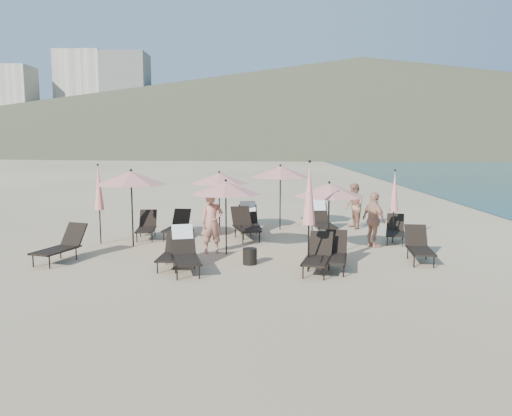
{
  "coord_description": "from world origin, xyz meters",
  "views": [
    {
      "loc": [
        -0.41,
        -12.83,
        3.25
      ],
      "look_at": [
        -0.63,
        3.5,
        1.1
      ],
      "focal_mm": 35.0,
      "sensor_mm": 36.0,
      "label": 1
    }
  ],
  "objects_px": {
    "side_table_1": "(250,256)",
    "beachgoer_c": "(374,220)",
    "lounger_1": "(172,252)",
    "umbrella_open_4": "(280,172)",
    "lounger_3": "(318,255)",
    "umbrella_open_3": "(219,178)",
    "umbrella_closed_0": "(309,194)",
    "umbrella_open_0": "(131,178)",
    "lounger_0": "(62,245)",
    "umbrella_open_1": "(226,188)",
    "lounger_6": "(147,226)",
    "beachgoer_a": "(212,223)",
    "umbrella_closed_2": "(99,188)",
    "side_table_0": "(181,253)",
    "lounger_4": "(335,253)",
    "lounger_7": "(177,225)",
    "lounger_8": "(249,220)",
    "beachgoer_b": "(354,206)",
    "lounger_9": "(245,225)",
    "lounger_2": "(185,250)",
    "umbrella_open_2": "(329,190)",
    "umbrella_closed_1": "(394,192)",
    "lounger_10": "(321,219)",
    "lounger_5": "(419,246)",
    "lounger_11": "(395,230)"
  },
  "relations": [
    {
      "from": "umbrella_open_0",
      "to": "side_table_1",
      "type": "bearing_deg",
      "value": -31.79
    },
    {
      "from": "lounger_1",
      "to": "lounger_4",
      "type": "distance_m",
      "value": 4.23
    },
    {
      "from": "umbrella_open_0",
      "to": "lounger_0",
      "type": "bearing_deg",
      "value": -125.19
    },
    {
      "from": "lounger_8",
      "to": "lounger_9",
      "type": "xyz_separation_m",
      "value": [
        -0.12,
        -0.66,
        -0.06
      ]
    },
    {
      "from": "beachgoer_b",
      "to": "side_table_0",
      "type": "bearing_deg",
      "value": -60.36
    },
    {
      "from": "lounger_2",
      "to": "lounger_9",
      "type": "xyz_separation_m",
      "value": [
        1.39,
        4.33,
        -0.04
      ]
    },
    {
      "from": "lounger_3",
      "to": "umbrella_closed_2",
      "type": "xyz_separation_m",
      "value": [
        -6.64,
        3.46,
        1.36
      ]
    },
    {
      "from": "umbrella_open_0",
      "to": "umbrella_closed_2",
      "type": "bearing_deg",
      "value": 161.85
    },
    {
      "from": "lounger_3",
      "to": "side_table_1",
      "type": "bearing_deg",
      "value": 170.73
    },
    {
      "from": "side_table_1",
      "to": "beachgoer_c",
      "type": "bearing_deg",
      "value": 30.79
    },
    {
      "from": "lounger_7",
      "to": "lounger_8",
      "type": "bearing_deg",
      "value": 19.89
    },
    {
      "from": "lounger_2",
      "to": "umbrella_open_1",
      "type": "distance_m",
      "value": 2.53
    },
    {
      "from": "lounger_7",
      "to": "umbrella_open_4",
      "type": "height_order",
      "value": "umbrella_open_4"
    },
    {
      "from": "umbrella_open_1",
      "to": "beachgoer_c",
      "type": "xyz_separation_m",
      "value": [
        4.52,
        1.07,
        -1.08
      ]
    },
    {
      "from": "lounger_6",
      "to": "umbrella_open_4",
      "type": "xyz_separation_m",
      "value": [
        4.62,
        1.8,
        1.75
      ]
    },
    {
      "from": "umbrella_closed_0",
      "to": "lounger_2",
      "type": "bearing_deg",
      "value": 178.69
    },
    {
      "from": "umbrella_open_0",
      "to": "beachgoer_b",
      "type": "relative_size",
      "value": 1.42
    },
    {
      "from": "lounger_3",
      "to": "lounger_6",
      "type": "relative_size",
      "value": 1.05
    },
    {
      "from": "umbrella_open_3",
      "to": "umbrella_closed_0",
      "type": "xyz_separation_m",
      "value": [
        2.71,
        -5.29,
        -0.02
      ]
    },
    {
      "from": "lounger_4",
      "to": "lounger_0",
      "type": "bearing_deg",
      "value": -175.2
    },
    {
      "from": "umbrella_open_0",
      "to": "beachgoer_c",
      "type": "height_order",
      "value": "umbrella_open_0"
    },
    {
      "from": "umbrella_open_1",
      "to": "umbrella_closed_1",
      "type": "xyz_separation_m",
      "value": [
        5.34,
        1.86,
        -0.28
      ]
    },
    {
      "from": "umbrella_open_1",
      "to": "umbrella_open_2",
      "type": "relative_size",
      "value": 1.01
    },
    {
      "from": "umbrella_open_3",
      "to": "lounger_9",
      "type": "bearing_deg",
      "value": -43.21
    },
    {
      "from": "umbrella_open_4",
      "to": "umbrella_closed_0",
      "type": "distance_m",
      "value": 6.23
    },
    {
      "from": "lounger_5",
      "to": "beachgoer_c",
      "type": "relative_size",
      "value": 0.96
    },
    {
      "from": "lounger_6",
      "to": "beachgoer_a",
      "type": "xyz_separation_m",
      "value": [
        2.48,
        -2.32,
        0.49
      ]
    },
    {
      "from": "umbrella_closed_0",
      "to": "umbrella_open_1",
      "type": "bearing_deg",
      "value": 138.88
    },
    {
      "from": "lounger_8",
      "to": "umbrella_closed_0",
      "type": "height_order",
      "value": "umbrella_closed_0"
    },
    {
      "from": "lounger_2",
      "to": "umbrella_closed_2",
      "type": "bearing_deg",
      "value": 119.96
    },
    {
      "from": "lounger_4",
      "to": "lounger_8",
      "type": "height_order",
      "value": "lounger_8"
    },
    {
      "from": "lounger_3",
      "to": "lounger_2",
      "type": "bearing_deg",
      "value": -167.33
    },
    {
      "from": "lounger_8",
      "to": "side_table_0",
      "type": "distance_m",
      "value": 4.39
    },
    {
      "from": "lounger_1",
      "to": "umbrella_open_4",
      "type": "height_order",
      "value": "umbrella_open_4"
    },
    {
      "from": "umbrella_open_0",
      "to": "beachgoer_b",
      "type": "height_order",
      "value": "umbrella_open_0"
    },
    {
      "from": "umbrella_open_2",
      "to": "lounger_11",
      "type": "bearing_deg",
      "value": 41.99
    },
    {
      "from": "lounger_6",
      "to": "beachgoer_c",
      "type": "xyz_separation_m",
      "value": [
        7.43,
        -1.4,
        0.45
      ]
    },
    {
      "from": "lounger_9",
      "to": "beachgoer_c",
      "type": "distance_m",
      "value": 4.31
    },
    {
      "from": "lounger_7",
      "to": "beachgoer_a",
      "type": "distance_m",
      "value": 2.86
    },
    {
      "from": "side_table_0",
      "to": "lounger_4",
      "type": "bearing_deg",
      "value": -10.78
    },
    {
      "from": "lounger_9",
      "to": "umbrella_closed_1",
      "type": "xyz_separation_m",
      "value": [
        4.88,
        -0.6,
        1.19
      ]
    },
    {
      "from": "lounger_1",
      "to": "umbrella_open_4",
      "type": "relative_size",
      "value": 0.61
    },
    {
      "from": "lounger_7",
      "to": "umbrella_open_1",
      "type": "height_order",
      "value": "umbrella_open_1"
    },
    {
      "from": "lounger_0",
      "to": "lounger_2",
      "type": "distance_m",
      "value": 3.67
    },
    {
      "from": "beachgoer_c",
      "to": "umbrella_closed_0",
      "type": "bearing_deg",
      "value": 115.56
    },
    {
      "from": "lounger_1",
      "to": "umbrella_open_1",
      "type": "bearing_deg",
      "value": 51.59
    },
    {
      "from": "lounger_9",
      "to": "side_table_0",
      "type": "bearing_deg",
      "value": -131.94
    },
    {
      "from": "lounger_2",
      "to": "lounger_10",
      "type": "distance_m",
      "value": 6.61
    },
    {
      "from": "lounger_0",
      "to": "umbrella_open_3",
      "type": "xyz_separation_m",
      "value": [
        3.98,
        4.27,
        1.53
      ]
    },
    {
      "from": "umbrella_closed_2",
      "to": "beachgoer_a",
      "type": "height_order",
      "value": "umbrella_closed_2"
    }
  ]
}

